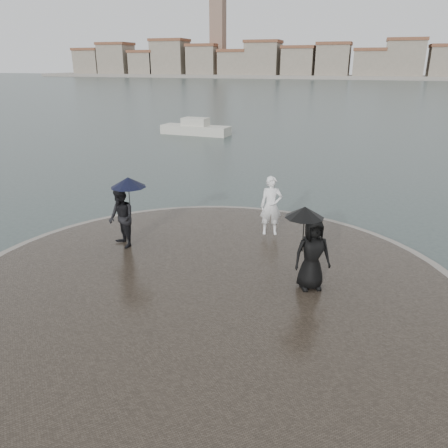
% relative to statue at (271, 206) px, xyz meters
% --- Properties ---
extents(ground, '(400.00, 400.00, 0.00)m').
position_rel_statue_xyz_m(ground, '(-0.69, -7.24, -1.27)').
color(ground, '#2B3835').
rests_on(ground, ground).
extents(kerb_ring, '(12.50, 12.50, 0.32)m').
position_rel_statue_xyz_m(kerb_ring, '(-0.69, -3.74, -1.11)').
color(kerb_ring, gray).
rests_on(kerb_ring, ground).
extents(quay_tip, '(11.90, 11.90, 0.36)m').
position_rel_statue_xyz_m(quay_tip, '(-0.69, -3.74, -1.08)').
color(quay_tip, '#2D261E').
rests_on(quay_tip, ground).
extents(statue, '(0.76, 0.61, 1.81)m').
position_rel_statue_xyz_m(statue, '(0.00, 0.00, 0.00)').
color(statue, white).
rests_on(statue, quay_tip).
extents(visitor_left, '(1.27, 1.10, 2.04)m').
position_rel_statue_xyz_m(visitor_left, '(-3.75, -2.28, 0.19)').
color(visitor_left, black).
rests_on(visitor_left, quay_tip).
extents(visitor_right, '(1.20, 0.98, 1.95)m').
position_rel_statue_xyz_m(visitor_right, '(1.61, -3.07, 0.16)').
color(visitor_right, black).
rests_on(visitor_right, quay_tip).
extents(far_skyline, '(260.00, 20.00, 37.00)m').
position_rel_statue_xyz_m(far_skyline, '(-6.99, 153.47, 4.35)').
color(far_skyline, gray).
rests_on(far_skyline, ground).
extents(boats, '(35.62, 15.77, 1.50)m').
position_rel_statue_xyz_m(boats, '(7.00, 28.01, -0.89)').
color(boats, beige).
rests_on(boats, ground).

